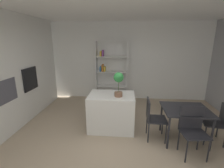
% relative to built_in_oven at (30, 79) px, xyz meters
% --- Properties ---
extents(ground_plane, '(8.72, 8.72, 0.00)m').
position_rel_built_in_oven_xyz_m(ground_plane, '(2.47, -1.19, -1.15)').
color(ground_plane, tan).
extents(back_partition, '(6.35, 0.06, 2.82)m').
position_rel_built_in_oven_xyz_m(back_partition, '(2.47, 1.89, 0.26)').
color(back_partition, white).
rests_on(back_partition, ground_plane).
extents(cabinet_niche_splashback, '(0.01, 0.91, 0.52)m').
position_rel_built_in_oven_xyz_m(cabinet_niche_splashback, '(-0.02, -1.04, -0.07)').
color(cabinet_niche_splashback, '#4C4C56').
rests_on(cabinet_niche_splashback, ground_plane).
extents(built_in_oven, '(0.06, 0.60, 0.62)m').
position_rel_built_in_oven_xyz_m(built_in_oven, '(0.00, 0.00, 0.00)').
color(built_in_oven, black).
rests_on(built_in_oven, ground_plane).
extents(kitchen_island, '(1.11, 0.79, 0.89)m').
position_rel_built_in_oven_xyz_m(kitchen_island, '(2.28, -0.40, -0.70)').
color(kitchen_island, silver).
rests_on(kitchen_island, ground_plane).
extents(potted_plant_on_island, '(0.23, 0.23, 0.57)m').
position_rel_built_in_oven_xyz_m(potted_plant_on_island, '(2.45, -0.50, 0.10)').
color(potted_plant_on_island, brown).
rests_on(potted_plant_on_island, kitchen_island).
extents(open_bookshelf, '(1.11, 0.34, 2.17)m').
position_rel_built_in_oven_xyz_m(open_bookshelf, '(2.05, 1.57, -0.01)').
color(open_bookshelf, white).
rests_on(open_bookshelf, ground_plane).
extents(dining_table, '(0.96, 0.82, 0.75)m').
position_rel_built_in_oven_xyz_m(dining_table, '(3.91, -0.76, -0.49)').
color(dining_table, '#232328').
rests_on(dining_table, ground_plane).
extents(dining_chair_window_side, '(0.49, 0.50, 0.85)m').
position_rel_built_in_oven_xyz_m(dining_chair_window_side, '(4.60, -0.78, -0.63)').
color(dining_chair_window_side, '#232328').
rests_on(dining_chair_window_side, ground_plane).
extents(dining_chair_island_side, '(0.43, 0.44, 0.93)m').
position_rel_built_in_oven_xyz_m(dining_chair_island_side, '(3.22, -0.76, -0.59)').
color(dining_chair_island_side, '#232328').
rests_on(dining_chair_island_side, ground_plane).
extents(dining_chair_near, '(0.50, 0.45, 0.95)m').
position_rel_built_in_oven_xyz_m(dining_chair_near, '(3.90, -1.20, -0.58)').
color(dining_chair_near, '#232328').
rests_on(dining_chair_near, ground_plane).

